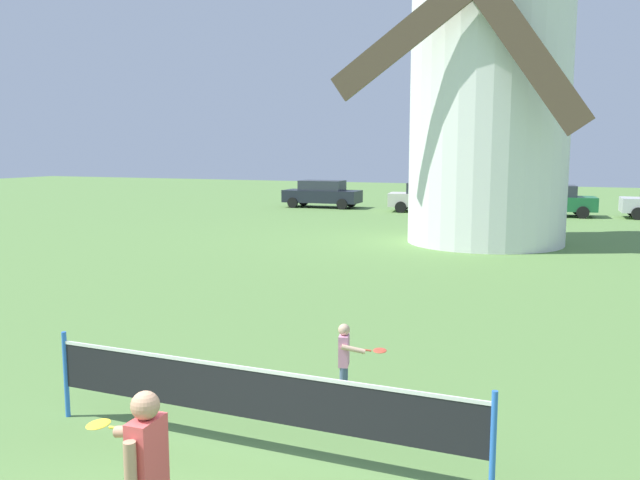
{
  "coord_description": "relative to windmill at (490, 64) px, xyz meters",
  "views": [
    {
      "loc": [
        3.08,
        -3.74,
        3.35
      ],
      "look_at": [
        -0.32,
        4.39,
        2.14
      ],
      "focal_mm": 37.1,
      "sensor_mm": 36.0,
      "label": 1
    }
  ],
  "objects": [
    {
      "name": "windmill",
      "position": [
        0.0,
        0.0,
        0.0
      ],
      "size": [
        9.45,
        6.28,
        13.17
      ],
      "color": "white",
      "rests_on": "ground_plane"
    },
    {
      "name": "tennis_net",
      "position": [
        0.24,
        -17.97,
        -5.62
      ],
      "size": [
        5.3,
        0.06,
        1.1
      ],
      "color": "blue",
      "rests_on": "ground_plane"
    },
    {
      "name": "player_near",
      "position": [
        0.49,
        -20.12,
        -5.45
      ],
      "size": [
        0.82,
        0.55,
        1.51
      ],
      "color": "#333338",
      "rests_on": "ground_plane"
    },
    {
      "name": "player_far",
      "position": [
        0.67,
        -16.09,
        -5.7
      ],
      "size": [
        0.71,
        0.34,
        1.05
      ],
      "color": "slate",
      "rests_on": "ground_plane"
    },
    {
      "name": "stray_ball",
      "position": [
        -3.13,
        -16.86,
        -6.18
      ],
      "size": [
        0.23,
        0.23,
        0.23
      ],
      "primitive_type": "sphere",
      "color": "silver",
      "rests_on": "ground_plane"
    },
    {
      "name": "parked_car_black",
      "position": [
        -10.95,
        11.13,
        -5.49
      ],
      "size": [
        4.46,
        2.03,
        1.56
      ],
      "color": "#1E232D",
      "rests_on": "ground_plane"
    },
    {
      "name": "parked_car_cream",
      "position": [
        -4.54,
        10.85,
        -5.49
      ],
      "size": [
        4.63,
        2.43,
        1.56
      ],
      "color": "silver",
      "rests_on": "ground_plane"
    },
    {
      "name": "parked_car_green",
      "position": [
        1.48,
        10.92,
        -5.49
      ],
      "size": [
        4.64,
        2.38,
        1.56
      ],
      "color": "#1E6638",
      "rests_on": "ground_plane"
    }
  ]
}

